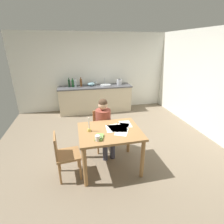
{
  "coord_description": "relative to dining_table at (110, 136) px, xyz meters",
  "views": [
    {
      "loc": [
        -0.69,
        -3.41,
        2.23
      ],
      "look_at": [
        0.06,
        -0.06,
        0.85
      ],
      "focal_mm": 27.35,
      "sensor_mm": 36.0,
      "label": 1
    }
  ],
  "objects": [
    {
      "name": "ground_plane",
      "position": [
        0.14,
        0.76,
        -0.68
      ],
      "size": [
        5.2,
        5.2,
        0.04
      ],
      "primitive_type": "cube",
      "color": "#7A6B56"
    },
    {
      "name": "wall_back",
      "position": [
        0.14,
        3.36,
        0.64
      ],
      "size": [
        5.2,
        0.12,
        2.6
      ],
      "primitive_type": "cube",
      "color": "silver",
      "rests_on": "ground"
    },
    {
      "name": "wall_right",
      "position": [
        2.74,
        0.76,
        0.64
      ],
      "size": [
        0.12,
        5.2,
        2.6
      ],
      "primitive_type": "cube",
      "color": "silver",
      "rests_on": "ground"
    },
    {
      "name": "kitchen_counter",
      "position": [
        0.14,
        3.0,
        -0.21
      ],
      "size": [
        2.45,
        0.64,
        0.9
      ],
      "color": "beige",
      "rests_on": "ground"
    },
    {
      "name": "dining_table",
      "position": [
        0.0,
        0.0,
        0.0
      ],
      "size": [
        1.11,
        0.9,
        0.79
      ],
      "color": "#9E7042",
      "rests_on": "ground"
    },
    {
      "name": "chair_at_table",
      "position": [
        -0.02,
        0.69,
        -0.17
      ],
      "size": [
        0.44,
        0.44,
        0.87
      ],
      "color": "#9E7042",
      "rests_on": "ground"
    },
    {
      "name": "person_seated",
      "position": [
        -0.01,
        0.55,
        0.02
      ],
      "size": [
        0.36,
        0.61,
        1.19
      ],
      "color": "brown",
      "rests_on": "ground"
    },
    {
      "name": "chair_side_empty",
      "position": [
        -0.81,
        -0.09,
        -0.19
      ],
      "size": [
        0.43,
        0.43,
        0.85
      ],
      "color": "#9E7042",
      "rests_on": "ground"
    },
    {
      "name": "coffee_mug",
      "position": [
        -0.26,
        -0.29,
        0.17
      ],
      "size": [
        0.11,
        0.08,
        0.09
      ],
      "color": "white",
      "rests_on": "dining_table"
    },
    {
      "name": "candlestick",
      "position": [
        -0.36,
        0.05,
        0.2
      ],
      "size": [
        0.06,
        0.06,
        0.26
      ],
      "color": "gold",
      "rests_on": "dining_table"
    },
    {
      "name": "book_magazine",
      "position": [
        -0.22,
        -0.23,
        0.14
      ],
      "size": [
        0.18,
        0.23,
        0.03
      ],
      "primitive_type": "cube",
      "rotation": [
        0.0,
        0.0,
        -0.32
      ],
      "color": "#74A54A",
      "rests_on": "dining_table"
    },
    {
      "name": "paper_letter",
      "position": [
        0.35,
        0.18,
        0.13
      ],
      "size": [
        0.23,
        0.31,
        0.0
      ],
      "primitive_type": "cube",
      "rotation": [
        0.0,
        0.0,
        -0.07
      ],
      "color": "white",
      "rests_on": "dining_table"
    },
    {
      "name": "paper_bill",
      "position": [
        0.22,
        0.03,
        0.13
      ],
      "size": [
        0.28,
        0.34,
        0.0
      ],
      "primitive_type": "cube",
      "rotation": [
        0.0,
        0.0,
        -0.25
      ],
      "color": "white",
      "rests_on": "dining_table"
    },
    {
      "name": "paper_envelope",
      "position": [
        0.19,
        -0.1,
        0.13
      ],
      "size": [
        0.32,
        0.36,
        0.0
      ],
      "primitive_type": "cube",
      "rotation": [
        0.0,
        0.0,
        -0.46
      ],
      "color": "white",
      "rests_on": "dining_table"
    },
    {
      "name": "paper_receipt",
      "position": [
        0.06,
        0.06,
        0.13
      ],
      "size": [
        0.23,
        0.31,
        0.0
      ],
      "primitive_type": "cube",
      "rotation": [
        0.0,
        0.0,
        -0.08
      ],
      "color": "white",
      "rests_on": "dining_table"
    },
    {
      "name": "paper_notice",
      "position": [
        0.27,
        0.1,
        0.13
      ],
      "size": [
        0.32,
        0.36,
        0.0
      ],
      "primitive_type": "cube",
      "rotation": [
        0.0,
        0.0,
        -0.46
      ],
      "color": "white",
      "rests_on": "dining_table"
    },
    {
      "name": "paper_flyer",
      "position": [
        0.12,
        0.08,
        0.13
      ],
      "size": [
        0.26,
        0.33,
        0.0
      ],
      "primitive_type": "cube",
      "rotation": [
        0.0,
        0.0,
        0.17
      ],
      "color": "white",
      "rests_on": "dining_table"
    },
    {
      "name": "sink_unit",
      "position": [
        0.5,
        3.0,
        0.26
      ],
      "size": [
        0.36,
        0.36,
        0.24
      ],
      "color": "#B2B7BC",
      "rests_on": "kitchen_counter"
    },
    {
      "name": "bottle_oil",
      "position": [
        -0.71,
        3.05,
        0.37
      ],
      "size": [
        0.06,
        0.06,
        0.3
      ],
      "color": "black",
      "rests_on": "kitchen_counter"
    },
    {
      "name": "bottle_vinegar",
      "position": [
        -0.59,
        3.04,
        0.36
      ],
      "size": [
        0.07,
        0.07,
        0.28
      ],
      "color": "#194C23",
      "rests_on": "kitchen_counter"
    },
    {
      "name": "bottle_wine_red",
      "position": [
        -0.5,
        2.95,
        0.36
      ],
      "size": [
        0.07,
        0.07,
        0.29
      ],
      "color": "#8C999E",
      "rests_on": "kitchen_counter"
    },
    {
      "name": "bottle_sauce",
      "position": [
        -0.32,
        3.04,
        0.37
      ],
      "size": [
        0.08,
        0.08,
        0.31
      ],
      "color": "#593319",
      "rests_on": "kitchen_counter"
    },
    {
      "name": "mixing_bowl",
      "position": [
        0.01,
        3.08,
        0.29
      ],
      "size": [
        0.25,
        0.25,
        0.11
      ],
      "primitive_type": "ellipsoid",
      "color": "#668C99",
      "rests_on": "kitchen_counter"
    },
    {
      "name": "stovetop_kettle",
      "position": [
        0.98,
        3.0,
        0.34
      ],
      "size": [
        0.18,
        0.18,
        0.22
      ],
      "color": "#B7BABF",
      "rests_on": "kitchen_counter"
    },
    {
      "name": "wine_glass_near_sink",
      "position": [
        0.18,
        3.15,
        0.35
      ],
      "size": [
        0.07,
        0.07,
        0.15
      ],
      "color": "silver",
      "rests_on": "kitchen_counter"
    },
    {
      "name": "wine_glass_by_kettle",
      "position": [
        0.08,
        3.15,
        0.35
      ],
      "size": [
        0.07,
        0.07,
        0.15
      ],
      "color": "silver",
      "rests_on": "kitchen_counter"
    }
  ]
}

